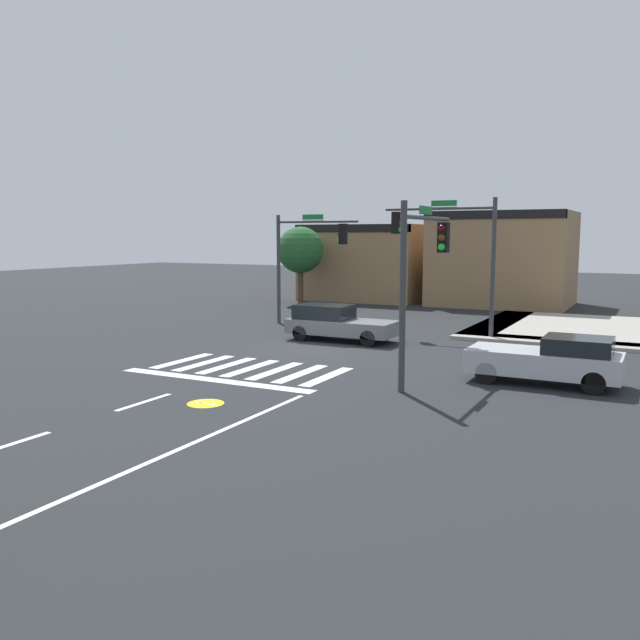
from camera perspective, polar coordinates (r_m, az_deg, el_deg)
The scene contains 12 objects.
ground_plane at distance 25.61m, azimuth -0.41°, elevation -2.39°, with size 120.00×120.00×0.00m, color #232628.
crosswalk_near at distance 21.81m, azimuth -5.98°, elevation -4.13°, with size 6.03×3.02×0.01m.
lane_markings at distance 15.85m, azimuth -16.52°, elevation -8.78°, with size 6.80×18.75×0.01m.
bike_detector_marking at distance 17.48m, azimuth -9.81°, elevation -7.08°, with size 0.96×0.96×0.01m.
curb_corner_northeast at distance 32.16m, azimuth 21.35°, elevation -0.77°, with size 10.00×10.60×0.15m.
storefront_row at distance 43.76m, azimuth 10.12°, elevation 5.09°, with size 16.87×7.00×5.73m.
traffic_signal_southeast at distance 19.65m, azimuth 8.82°, elevation 5.12°, with size 0.32×4.11×5.24m.
traffic_signal_northwest at distance 31.73m, azimuth -1.11°, elevation 6.16°, with size 4.32×0.32×5.28m.
traffic_signal_northeast at distance 28.56m, azimuth 11.11°, elevation 6.62°, with size 4.83×0.32×5.84m.
car_silver at distance 20.36m, azimuth 19.16°, elevation -3.25°, with size 4.27×1.77×1.44m.
car_gray at distance 27.26m, azimuth 1.47°, elevation -0.23°, with size 4.45×1.83×1.46m.
roadside_tree at distance 41.62m, azimuth -1.70°, elevation 6.00°, with size 2.90×2.90×4.85m.
Camera 1 is at (11.86, -22.28, 4.31)m, focal length 37.23 mm.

